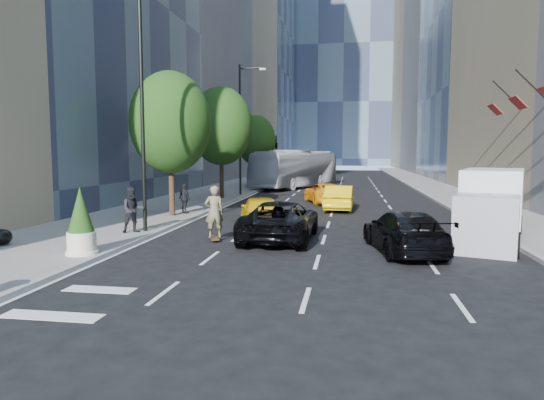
% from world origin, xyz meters
% --- Properties ---
extents(ground, '(160.00, 160.00, 0.00)m').
position_xyz_m(ground, '(0.00, 0.00, 0.00)').
color(ground, black).
rests_on(ground, ground).
extents(sidewalk_left, '(6.00, 120.00, 0.15)m').
position_xyz_m(sidewalk_left, '(-9.00, 30.00, 0.07)').
color(sidewalk_left, slate).
rests_on(sidewalk_left, ground).
extents(sidewalk_right, '(4.00, 120.00, 0.15)m').
position_xyz_m(sidewalk_right, '(10.00, 30.00, 0.07)').
color(sidewalk_right, slate).
rests_on(sidewalk_right, ground).
extents(tower_left_end, '(20.00, 28.00, 60.00)m').
position_xyz_m(tower_left_end, '(-22.00, 92.00, 30.00)').
color(tower_left_end, '#31384D').
rests_on(tower_left_end, ground).
extents(tower_right_far, '(20.00, 24.00, 50.00)m').
position_xyz_m(tower_right_far, '(22.00, 98.00, 25.00)').
color(tower_right_far, gray).
rests_on(tower_right_far, ground).
extents(lamp_near, '(2.13, 0.22, 10.00)m').
position_xyz_m(lamp_near, '(-6.32, 4.00, 5.81)').
color(lamp_near, black).
rests_on(lamp_near, sidewalk_left).
extents(lamp_far, '(2.13, 0.22, 10.00)m').
position_xyz_m(lamp_far, '(-6.32, 22.00, 5.81)').
color(lamp_far, black).
rests_on(lamp_far, sidewalk_left).
extents(tree_near, '(4.20, 4.20, 7.46)m').
position_xyz_m(tree_near, '(-7.20, 9.00, 4.97)').
color(tree_near, black).
rests_on(tree_near, sidewalk_left).
extents(tree_mid, '(4.50, 4.50, 7.99)m').
position_xyz_m(tree_mid, '(-7.20, 19.00, 5.32)').
color(tree_mid, black).
rests_on(tree_mid, sidewalk_left).
extents(tree_far, '(3.90, 3.90, 6.92)m').
position_xyz_m(tree_far, '(-7.20, 32.00, 4.62)').
color(tree_far, black).
rests_on(tree_far, sidewalk_left).
extents(traffic_signal, '(2.48, 0.53, 5.20)m').
position_xyz_m(traffic_signal, '(-6.40, 40.00, 4.23)').
color(traffic_signal, black).
rests_on(traffic_signal, sidewalk_left).
extents(facade_flags, '(1.85, 13.30, 2.05)m').
position_xyz_m(facade_flags, '(10.64, 10.00, 6.18)').
color(facade_flags, black).
rests_on(facade_flags, ground).
extents(skateboarder, '(0.86, 0.71, 2.02)m').
position_xyz_m(skateboarder, '(-3.20, 3.00, 1.01)').
color(skateboarder, brown).
rests_on(skateboarder, ground).
extents(black_sedan_lincoln, '(2.72, 5.65, 1.55)m').
position_xyz_m(black_sedan_lincoln, '(-0.68, 3.61, 0.78)').
color(black_sedan_lincoln, black).
rests_on(black_sedan_lincoln, ground).
extents(black_sedan_mercedes, '(2.90, 5.30, 1.46)m').
position_xyz_m(black_sedan_mercedes, '(3.86, 1.91, 0.73)').
color(black_sedan_mercedes, black).
rests_on(black_sedan_mercedes, ground).
extents(taxi_a, '(2.82, 4.74, 1.51)m').
position_xyz_m(taxi_a, '(-2.00, 6.50, 0.76)').
color(taxi_a, gold).
rests_on(taxi_a, ground).
extents(taxi_b, '(1.72, 4.58, 1.49)m').
position_xyz_m(taxi_b, '(1.38, 14.00, 0.75)').
color(taxi_b, '#E3B90B').
rests_on(taxi_b, ground).
extents(taxi_c, '(3.49, 5.30, 1.35)m').
position_xyz_m(taxi_c, '(0.34, 18.00, 0.68)').
color(taxi_c, '#FF990D').
rests_on(taxi_c, ground).
extents(taxi_d, '(2.11, 4.82, 1.38)m').
position_xyz_m(taxi_d, '(1.20, 16.20, 0.69)').
color(taxi_d, '#FFE90D').
rests_on(taxi_d, ground).
extents(city_bus, '(7.50, 13.42, 3.67)m').
position_xyz_m(city_bus, '(-3.20, 31.91, 1.83)').
color(city_bus, '#BBBCC1').
rests_on(city_bus, ground).
extents(box_truck, '(3.85, 6.19, 2.79)m').
position_xyz_m(box_truck, '(7.28, 4.25, 1.42)').
color(box_truck, silver).
rests_on(box_truck, ground).
extents(pedestrian_a, '(1.17, 1.12, 1.90)m').
position_xyz_m(pedestrian_a, '(-6.80, 3.52, 1.10)').
color(pedestrian_a, black).
rests_on(pedestrian_a, sidewalk_left).
extents(pedestrian_b, '(1.00, 0.89, 1.62)m').
position_xyz_m(pedestrian_b, '(-6.80, 9.87, 0.96)').
color(pedestrian_b, black).
rests_on(pedestrian_b, sidewalk_left).
extents(planter_shrub, '(0.92, 0.92, 2.20)m').
position_xyz_m(planter_shrub, '(-6.60, -0.73, 1.20)').
color(planter_shrub, beige).
rests_on(planter_shrub, sidewalk_left).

